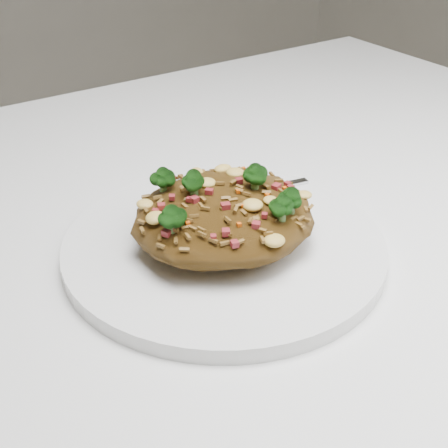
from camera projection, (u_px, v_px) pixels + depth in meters
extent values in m
cube|color=white|center=(179.00, 244.00, 0.59)|extent=(1.20, 0.80, 0.04)
cylinder|color=brown|center=(328.00, 240.00, 1.29)|extent=(0.06, 0.06, 0.71)
cylinder|color=white|center=(224.00, 245.00, 0.54)|extent=(0.28, 0.28, 0.01)
ellipsoid|color=brown|center=(224.00, 216.00, 0.53)|extent=(0.16, 0.14, 0.05)
ellipsoid|color=#0C3907|center=(163.00, 178.00, 0.53)|extent=(0.02, 0.02, 0.02)
ellipsoid|color=#0C3907|center=(291.00, 199.00, 0.50)|extent=(0.02, 0.02, 0.02)
ellipsoid|color=#0C3907|center=(282.00, 206.00, 0.49)|extent=(0.02, 0.02, 0.02)
ellipsoid|color=#0C3907|center=(194.00, 181.00, 0.51)|extent=(0.02, 0.02, 0.02)
ellipsoid|color=#0C3907|center=(255.00, 175.00, 0.52)|extent=(0.02, 0.02, 0.02)
ellipsoid|color=#0C3907|center=(172.00, 217.00, 0.48)|extent=(0.02, 0.02, 0.02)
cube|color=silver|center=(277.00, 187.00, 0.62)|extent=(0.10, 0.03, 0.00)
cube|color=silver|center=(185.00, 206.00, 0.59)|extent=(0.04, 0.03, 0.00)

